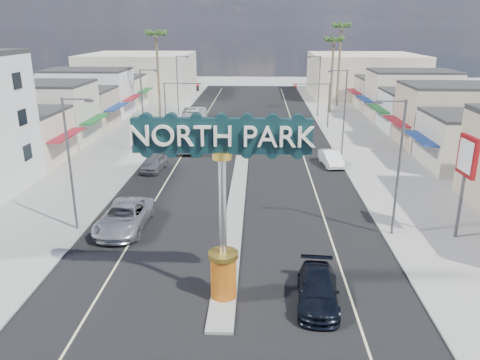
# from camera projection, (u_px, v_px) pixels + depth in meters

# --- Properties ---
(ground) EXTENTS (160.00, 160.00, 0.00)m
(ground) POSITION_uv_depth(u_px,v_px,m) (243.00, 154.00, 50.46)
(ground) COLOR gray
(ground) RESTS_ON ground
(road) EXTENTS (20.00, 120.00, 0.01)m
(road) POSITION_uv_depth(u_px,v_px,m) (243.00, 154.00, 50.46)
(road) COLOR black
(road) RESTS_ON ground
(median_island) EXTENTS (1.30, 30.00, 0.16)m
(median_island) POSITION_uv_depth(u_px,v_px,m) (235.00, 209.00, 35.26)
(median_island) COLOR gray
(median_island) RESTS_ON ground
(sidewalk_left) EXTENTS (8.00, 120.00, 0.12)m
(sidewalk_left) POSITION_uv_depth(u_px,v_px,m) (115.00, 153.00, 50.97)
(sidewalk_left) COLOR gray
(sidewalk_left) RESTS_ON ground
(sidewalk_right) EXTENTS (8.00, 120.00, 0.12)m
(sidewalk_right) POSITION_uv_depth(u_px,v_px,m) (373.00, 155.00, 49.91)
(sidewalk_right) COLOR gray
(sidewalk_right) RESTS_ON ground
(storefront_row_left) EXTENTS (12.00, 42.00, 6.00)m
(storefront_row_left) POSITION_uv_depth(u_px,v_px,m) (68.00, 106.00, 62.75)
(storefront_row_left) COLOR beige
(storefront_row_left) RESTS_ON ground
(storefront_row_right) EXTENTS (12.00, 42.00, 6.00)m
(storefront_row_right) POSITION_uv_depth(u_px,v_px,m) (430.00, 108.00, 60.93)
(storefront_row_right) COLOR #B7B29E
(storefront_row_right) RESTS_ON ground
(backdrop_far_left) EXTENTS (20.00, 20.00, 8.00)m
(backdrop_far_left) POSITION_uv_depth(u_px,v_px,m) (140.00, 74.00, 92.70)
(backdrop_far_left) COLOR #B7B29E
(backdrop_far_left) RESTS_ON ground
(backdrop_far_right) EXTENTS (20.00, 20.00, 8.00)m
(backdrop_far_right) POSITION_uv_depth(u_px,v_px,m) (363.00, 75.00, 91.03)
(backdrop_far_right) COLOR beige
(backdrop_far_right) RESTS_ON ground
(gateway_sign) EXTENTS (8.20, 1.50, 9.15)m
(gateway_sign) POSITION_uv_depth(u_px,v_px,m) (222.00, 189.00, 22.02)
(gateway_sign) COLOR #C13E0E
(gateway_sign) RESTS_ON median_island
(traffic_signal_left) EXTENTS (5.09, 0.45, 6.00)m
(traffic_signal_left) POSITION_uv_depth(u_px,v_px,m) (178.00, 96.00, 62.73)
(traffic_signal_left) COLOR #47474C
(traffic_signal_left) RESTS_ON ground
(traffic_signal_right) EXTENTS (5.09, 0.45, 6.00)m
(traffic_signal_right) POSITION_uv_depth(u_px,v_px,m) (315.00, 96.00, 62.03)
(traffic_signal_right) COLOR #47474C
(traffic_signal_right) RESTS_ON ground
(streetlight_l_near) EXTENTS (2.03, 0.22, 9.00)m
(streetlight_l_near) POSITION_uv_depth(u_px,v_px,m) (72.00, 158.00, 30.29)
(streetlight_l_near) COLOR #47474C
(streetlight_l_near) RESTS_ON ground
(streetlight_l_mid) EXTENTS (2.03, 0.22, 9.00)m
(streetlight_l_mid) POSITION_uv_depth(u_px,v_px,m) (144.00, 107.00, 49.26)
(streetlight_l_mid) COLOR #47474C
(streetlight_l_mid) RESTS_ON ground
(streetlight_l_far) EXTENTS (2.03, 0.22, 9.00)m
(streetlight_l_far) POSITION_uv_depth(u_px,v_px,m) (178.00, 83.00, 70.12)
(streetlight_l_far) COLOR #47474C
(streetlight_l_far) RESTS_ON ground
(streetlight_r_near) EXTENTS (2.03, 0.22, 9.00)m
(streetlight_r_near) POSITION_uv_depth(u_px,v_px,m) (397.00, 162.00, 29.50)
(streetlight_r_near) COLOR #47474C
(streetlight_r_near) RESTS_ON ground
(streetlight_r_mid) EXTENTS (2.03, 0.22, 9.00)m
(streetlight_r_mid) POSITION_uv_depth(u_px,v_px,m) (343.00, 108.00, 48.47)
(streetlight_r_mid) COLOR #47474C
(streetlight_r_mid) RESTS_ON ground
(streetlight_r_far) EXTENTS (2.03, 0.22, 9.00)m
(streetlight_r_far) POSITION_uv_depth(u_px,v_px,m) (318.00, 83.00, 69.33)
(streetlight_r_far) COLOR #47474C
(streetlight_r_far) RESTS_ON ground
(palm_left_far) EXTENTS (2.60, 2.60, 13.10)m
(palm_left_far) POSITION_uv_depth(u_px,v_px,m) (156.00, 38.00, 66.29)
(palm_left_far) COLOR brown
(palm_left_far) RESTS_ON ground
(palm_right_mid) EXTENTS (2.60, 2.60, 12.10)m
(palm_right_mid) POSITION_uv_depth(u_px,v_px,m) (334.00, 43.00, 71.28)
(palm_right_mid) COLOR brown
(palm_right_mid) RESTS_ON ground
(palm_right_far) EXTENTS (2.60, 2.60, 14.10)m
(palm_right_far) POSITION_uv_depth(u_px,v_px,m) (341.00, 31.00, 76.33)
(palm_right_far) COLOR brown
(palm_right_far) RESTS_ON ground
(suv_left) EXTENTS (3.09, 6.43, 1.77)m
(suv_left) POSITION_uv_depth(u_px,v_px,m) (124.00, 217.00, 31.77)
(suv_left) COLOR silver
(suv_left) RESTS_ON ground
(suv_right) EXTENTS (2.42, 5.14, 1.45)m
(suv_right) POSITION_uv_depth(u_px,v_px,m) (318.00, 290.00, 23.30)
(suv_right) COLOR black
(suv_right) RESTS_ON ground
(car_parked_left) EXTENTS (2.08, 4.35, 1.43)m
(car_parked_left) POSITION_uv_depth(u_px,v_px,m) (154.00, 163.00, 44.66)
(car_parked_left) COLOR slate
(car_parked_left) RESTS_ON ground
(car_parked_right) EXTENTS (2.13, 4.69, 1.49)m
(car_parked_right) POSITION_uv_depth(u_px,v_px,m) (331.00, 158.00, 46.33)
(car_parked_right) COLOR white
(car_parked_right) RESTS_ON ground
(city_bus) EXTENTS (4.00, 12.97, 3.56)m
(city_bus) POSITION_uv_depth(u_px,v_px,m) (193.00, 128.00, 54.67)
(city_bus) COLOR silver
(city_bus) RESTS_ON ground
(bank_pylon_sign) EXTENTS (0.40, 2.12, 6.73)m
(bank_pylon_sign) POSITION_uv_depth(u_px,v_px,m) (467.00, 162.00, 28.99)
(bank_pylon_sign) COLOR #47474C
(bank_pylon_sign) RESTS_ON sidewalk_right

